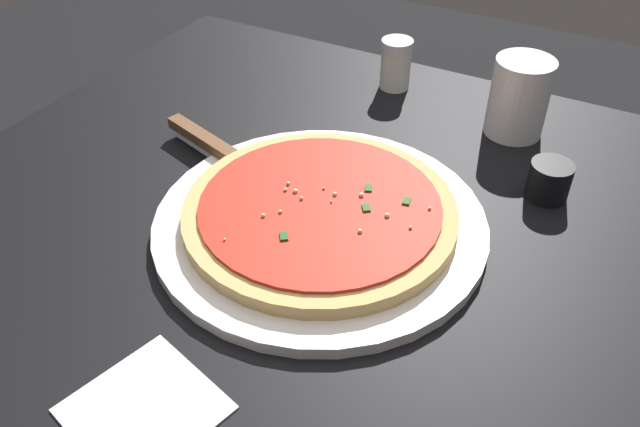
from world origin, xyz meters
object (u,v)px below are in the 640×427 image
object	(u,v)px
pizza_server	(223,153)
napkin_folded_right	(142,408)
pizza	(320,211)
serving_plate	(320,223)
parmesan_shaker	(396,64)
cup_tall_drink	(519,97)
cup_small_sauce	(549,180)

from	to	relation	value
pizza_server	napkin_folded_right	distance (m)	0.35
pizza	serving_plate	bearing A→B (deg)	-72.97
pizza	parmesan_shaker	xyz separation A→B (m)	(-0.34, -0.06, 0.01)
napkin_folded_right	serving_plate	bearing A→B (deg)	176.26
cup_tall_drink	cup_small_sauce	distance (m)	0.15
pizza	napkin_folded_right	xyz separation A→B (m)	(0.27, -0.02, -0.02)
serving_plate	napkin_folded_right	bearing A→B (deg)	-3.74
serving_plate	pizza_server	bearing A→B (deg)	-106.70
pizza	pizza_server	distance (m)	0.17
parmesan_shaker	serving_plate	bearing A→B (deg)	9.85
cup_tall_drink	pizza	bearing A→B (deg)	-23.61
cup_small_sauce	napkin_folded_right	xyz separation A→B (m)	(0.45, -0.22, -0.02)
pizza_server	cup_small_sauce	distance (m)	0.39
pizza	cup_tall_drink	world-z (taller)	cup_tall_drink
pizza_server	serving_plate	bearing A→B (deg)	73.30
pizza	napkin_folded_right	size ratio (longest dim) A/B	2.69
napkin_folded_right	pizza_server	bearing A→B (deg)	-155.82
serving_plate	pizza	size ratio (longest dim) A/B	1.22
serving_plate	napkin_folded_right	size ratio (longest dim) A/B	3.29
pizza_server	parmesan_shaker	size ratio (longest dim) A/B	3.02
cup_tall_drink	napkin_folded_right	world-z (taller)	cup_tall_drink
serving_plate	pizza	bearing A→B (deg)	107.03
pizza	cup_tall_drink	size ratio (longest dim) A/B	2.87
pizza	napkin_folded_right	world-z (taller)	pizza
pizza_server	parmesan_shaker	distance (m)	0.31
pizza_server	parmesan_shaker	xyz separation A→B (m)	(-0.29, 0.10, 0.02)
napkin_folded_right	parmesan_shaker	distance (m)	0.62
serving_plate	pizza	world-z (taller)	pizza
serving_plate	napkin_folded_right	xyz separation A→B (m)	(0.27, -0.02, -0.01)
pizza_server	cup_tall_drink	distance (m)	0.39
pizza	parmesan_shaker	distance (m)	0.35
cup_tall_drink	napkin_folded_right	bearing A→B (deg)	-14.55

